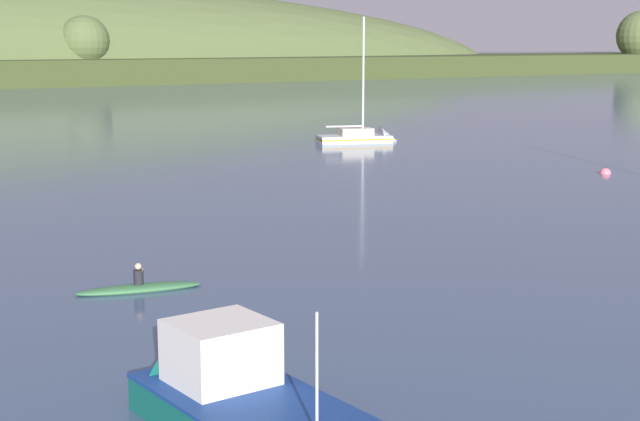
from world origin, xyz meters
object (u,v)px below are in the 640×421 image
fishing_boat_moored (235,404)px  mooring_buoy_off_fishing_boat (605,174)px  sailboat_midwater_white (364,140)px  canoe_with_paddler (139,288)px

fishing_boat_moored → mooring_buoy_off_fishing_boat: bearing=-62.4°
sailboat_midwater_white → canoe_with_paddler: size_ratio=2.66×
fishing_boat_moored → mooring_buoy_off_fishing_boat: 43.33m
sailboat_midwater_white → mooring_buoy_off_fishing_boat: sailboat_midwater_white is taller
fishing_boat_moored → canoe_with_paddler: size_ratio=1.63×
mooring_buoy_off_fishing_boat → fishing_boat_moored: bearing=-145.2°
sailboat_midwater_white → mooring_buoy_off_fishing_boat: (3.09, -22.83, -0.22)m
sailboat_midwater_white → fishing_boat_moored: sailboat_midwater_white is taller
sailboat_midwater_white → canoe_with_paddler: sailboat_midwater_white is taller
mooring_buoy_off_fishing_boat → canoe_with_paddler: bearing=-158.7°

